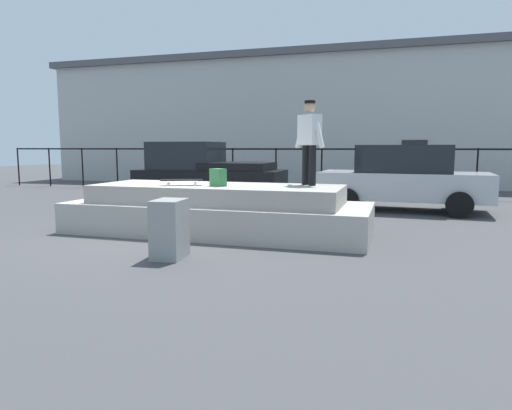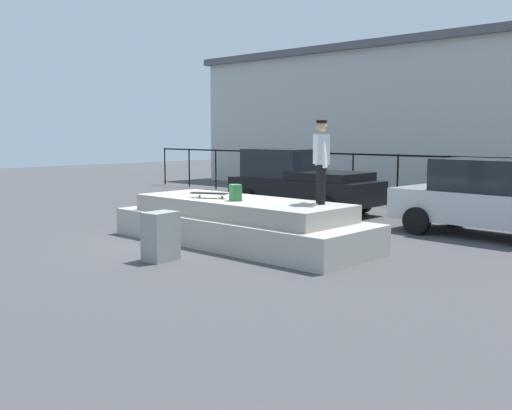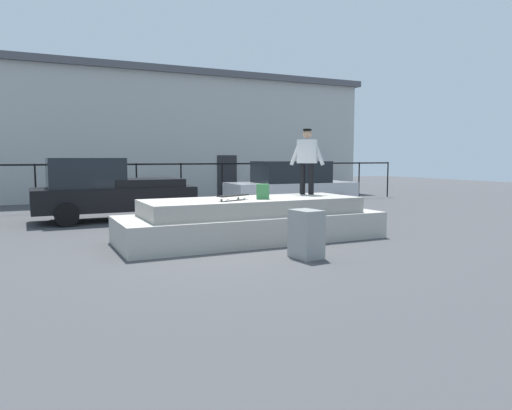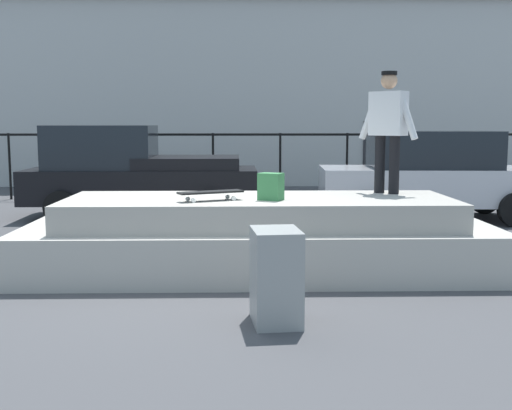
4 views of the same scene
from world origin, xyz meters
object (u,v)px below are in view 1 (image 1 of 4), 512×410
Objects in this scene: car_black_pickup_near at (205,172)px; backpack at (218,177)px; skateboarder at (309,137)px; utility_box at (170,229)px; car_silver_sedan_mid at (403,178)px; skateboard at (182,180)px.

backpack is at bearing -64.16° from car_black_pickup_near.
skateboarder is 4.85× the size of backpack.
backpack is 0.37× the size of utility_box.
utility_box is (-3.47, -6.65, -0.44)m from car_silver_sedan_mid.
backpack is 2.03m from utility_box.
car_black_pickup_near is at bearing 103.58° from utility_box.
car_silver_sedan_mid reaches higher than utility_box.
utility_box is at bearing -121.74° from skateboarder.
skateboard is at bearing -71.24° from car_black_pickup_near.
skateboard is 0.18× the size of car_black_pickup_near.
backpack is at bearing 4.27° from skateboard.
skateboarder is at bearing -47.22° from car_black_pickup_near.
car_silver_sedan_mid is (3.43, 4.74, -0.24)m from backpack.
car_black_pickup_near reaches higher than skateboard.
skateboarder is 1.95m from backpack.
skateboard is 2.44× the size of backpack.
utility_box is (-1.65, -2.67, -1.45)m from skateboarder.
car_silver_sedan_mid is at bearing 82.06° from backpack.
backpack reaches higher than utility_box.
backpack is at bearing -154.71° from skateboarder.
backpack is at bearing -125.91° from car_silver_sedan_mid.
car_silver_sedan_mid is (4.17, 4.80, -0.17)m from skateboard.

